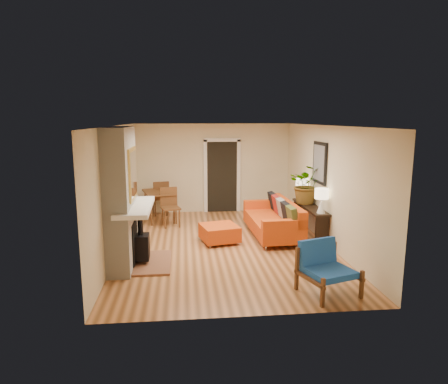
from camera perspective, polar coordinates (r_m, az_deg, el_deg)
The scene contains 10 objects.
room_shell at distance 11.23m, azimuth 1.80°, elevation 2.76°, with size 6.50×6.50×6.50m.
fireplace at distance 7.63m, azimuth -14.18°, elevation -1.25°, with size 1.09×1.68×2.60m.
sofa at distance 9.55m, azimuth 7.39°, elevation -3.89°, with size 1.04×2.29×0.89m.
ottoman at distance 9.00m, azimuth -0.65°, elevation -5.79°, with size 0.93×0.93×0.39m.
blue_chair at distance 6.67m, azimuth 14.17°, elevation -10.07°, with size 0.99×0.97×0.82m.
dining_table at distance 10.94m, azimuth -8.86°, elevation -0.70°, with size 1.09×1.89×0.99m.
console_table at distance 9.62m, azimuth 12.19°, elevation -2.80°, with size 0.34×1.85×0.72m.
lamp_near at distance 8.84m, azimuth 13.76°, elevation -0.81°, with size 0.30×0.30×0.54m.
lamp_far at distance 10.21m, azimuth 11.03°, elevation 0.79°, with size 0.30×0.30×0.54m.
houseplant at distance 9.74m, azimuth 11.81°, elevation 1.11°, with size 0.86×0.74×0.95m, color #1E5919.
Camera 1 is at (-0.88, -8.39, 2.75)m, focal length 32.00 mm.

